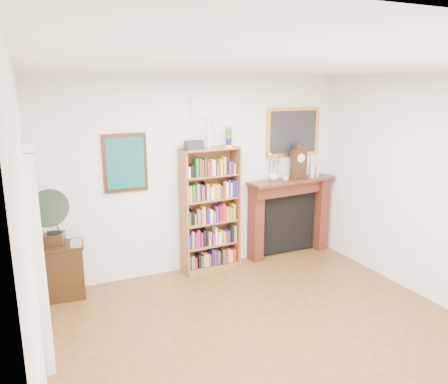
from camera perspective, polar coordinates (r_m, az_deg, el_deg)
name	(u,v)px	position (r m, az deg, el deg)	size (l,w,h in m)	color
room	(297,223)	(4.10, 9.54, -4.06)	(4.51, 5.01, 2.81)	#59321B
door_casing	(37,231)	(4.64, -23.27, -4.73)	(0.08, 1.02, 2.17)	white
teal_poster	(125,163)	(5.91, -12.77, 3.72)	(0.58, 0.04, 0.78)	black
small_picture	(199,107)	(6.13, -3.30, 10.97)	(0.26, 0.04, 0.30)	white
gilt_painting	(293,132)	(6.87, 9.00, 7.76)	(0.95, 0.04, 0.75)	#ED993D
bookshelf	(210,203)	(6.24, -1.79, -1.49)	(0.85, 0.35, 2.07)	brown
side_cabinet	(64,271)	(5.97, -20.19, -9.64)	(0.52, 0.38, 0.71)	black
fireplace	(289,210)	(6.98, 8.44, -2.29)	(1.49, 0.48, 1.24)	#4E1C12
gramophone	(53,214)	(5.64, -21.46, -2.70)	(0.59, 0.67, 0.75)	black
cd_stack	(76,243)	(5.71, -18.75, -6.35)	(0.12, 0.12, 0.08)	silver
mantel_clock	(299,162)	(6.82, 9.71, 3.84)	(0.23, 0.14, 0.53)	black
flower_vase	(273,176)	(6.66, 6.48, 2.15)	(0.15, 0.15, 0.15)	silver
teacup	(285,179)	(6.67, 8.02, 1.75)	(0.09, 0.09, 0.07)	silver
bottle_left	(312,170)	(6.99, 11.48, 2.87)	(0.07, 0.07, 0.24)	silver
bottle_right	(317,170)	(7.08, 12.11, 2.81)	(0.06, 0.06, 0.20)	silver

